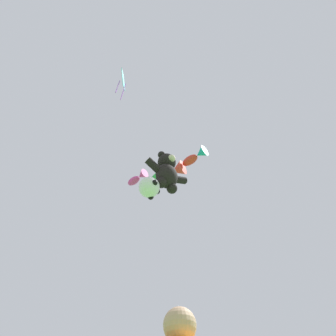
% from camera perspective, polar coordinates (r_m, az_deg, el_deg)
% --- Properties ---
extents(teddy_bear_kite, '(2.47, 1.09, 2.51)m').
position_cam_1_polar(teddy_bear_kite, '(12.94, -0.27, -0.76)').
color(teddy_bear_kite, black).
extents(soccer_ball_kite, '(1.04, 1.04, 0.96)m').
position_cam_1_polar(soccer_ball_kite, '(11.70, -4.08, -4.23)').
color(soccer_ball_kite, white).
extents(fish_kite_crimson, '(1.01, 1.86, 0.74)m').
position_cam_1_polar(fish_kite_crimson, '(16.73, 5.99, 2.46)').
color(fish_kite_crimson, red).
extents(fish_kite_emerald, '(1.79, 2.60, 0.99)m').
position_cam_1_polar(fish_kite_emerald, '(17.31, 0.27, -1.14)').
color(fish_kite_emerald, green).
extents(fish_kite_magenta, '(0.93, 1.73, 0.68)m').
position_cam_1_polar(fish_kite_magenta, '(18.37, -6.60, -2.17)').
color(fish_kite_magenta, '#E53F9E').
extents(diamond_kite, '(0.79, 0.97, 2.67)m').
position_cam_1_polar(diamond_kite, '(14.17, -9.78, 18.14)').
color(diamond_kite, '#19ADB2').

